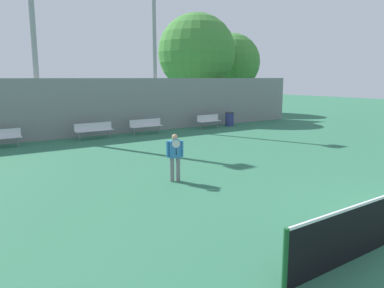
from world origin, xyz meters
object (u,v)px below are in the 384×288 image
at_px(bench_courtside_far, 146,125).
at_px(tree_green_broad, 197,53).
at_px(trash_bin, 229,119).
at_px(bench_courtside_near, 208,120).
at_px(light_pole_near_left, 154,32).
at_px(tree_green_tall, 232,62).
at_px(light_pole_far_right, 32,17).
at_px(tennis_player, 175,155).
at_px(bench_by_gate, 94,129).

relative_size(bench_courtside_far, tree_green_broad, 0.24).
bearing_deg(trash_bin, bench_courtside_near, -179.77).
distance_m(bench_courtside_near, light_pole_near_left, 6.69).
xyz_separation_m(light_pole_near_left, trash_bin, (5.03, -1.60, -5.75)).
bearing_deg(trash_bin, tree_green_tall, 48.75).
height_order(light_pole_near_left, light_pole_far_right, light_pole_far_right).
distance_m(bench_courtside_far, light_pole_far_right, 8.48).
bearing_deg(tree_green_broad, bench_courtside_near, -117.65).
height_order(trash_bin, tree_green_broad, tree_green_broad).
distance_m(bench_courtside_near, tree_green_tall, 12.36).
bearing_deg(light_pole_far_right, tennis_player, -83.34).
relative_size(tennis_player, tree_green_tall, 0.21).
relative_size(light_pole_near_left, tree_green_tall, 1.44).
bearing_deg(bench_courtside_near, light_pole_far_right, 168.32).
distance_m(bench_courtside_far, tree_green_tall, 16.04).
bearing_deg(bench_courtside_near, trash_bin, 0.23).
distance_m(trash_bin, tree_green_tall, 11.17).
xyz_separation_m(bench_courtside_far, light_pole_far_right, (-5.60, 2.14, 5.99)).
bearing_deg(bench_courtside_near, tree_green_tall, 41.85).
bearing_deg(tree_green_tall, bench_by_gate, -155.04).
height_order(bench_courtside_far, bench_by_gate, same).
xyz_separation_m(bench_courtside_far, bench_by_gate, (-3.25, 0.00, 0.00)).
bearing_deg(light_pole_far_right, bench_courtside_near, -11.68).
xyz_separation_m(trash_bin, tree_green_broad, (0.82, 5.10, 4.85)).
distance_m(bench_courtside_near, tree_green_broad, 7.49).
xyz_separation_m(light_pole_near_left, tree_green_broad, (5.84, 3.51, -0.90)).
relative_size(bench_courtside_near, bench_courtside_far, 0.85).
distance_m(bench_by_gate, light_pole_far_right, 6.78).
bearing_deg(light_pole_far_right, light_pole_near_left, -4.24).
relative_size(bench_courtside_near, light_pole_near_left, 0.16).
bearing_deg(bench_by_gate, bench_courtside_near, -0.01).
distance_m(bench_courtside_near, bench_by_gate, 7.99).
bearing_deg(light_pole_far_right, bench_by_gate, -42.33).
distance_m(bench_courtside_near, trash_bin, 1.86).
height_order(tennis_player, tree_green_tall, tree_green_tall).
distance_m(light_pole_near_left, trash_bin, 7.80).
bearing_deg(light_pole_far_right, bench_courtside_far, -20.89).
xyz_separation_m(tree_green_tall, tree_green_broad, (-5.97, -2.63, 0.52)).
distance_m(tennis_player, bench_courtside_far, 10.74).
bearing_deg(light_pole_far_right, trash_bin, -9.90).
bearing_deg(tennis_player, light_pole_far_right, 120.47).
height_order(light_pole_near_left, tree_green_tall, light_pole_near_left).
distance_m(bench_courtside_far, tree_green_broad, 10.19).
relative_size(tennis_player, bench_courtside_far, 0.76).
distance_m(bench_by_gate, trash_bin, 9.85).
height_order(light_pole_far_right, trash_bin, light_pole_far_right).
xyz_separation_m(bench_courtside_near, bench_by_gate, (-7.99, 0.00, 0.00)).
bearing_deg(bench_by_gate, tree_green_broad, 25.59).
xyz_separation_m(tennis_player, light_pole_far_right, (-1.40, 12.01, 5.68)).
distance_m(bench_courtside_near, light_pole_far_right, 12.14).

